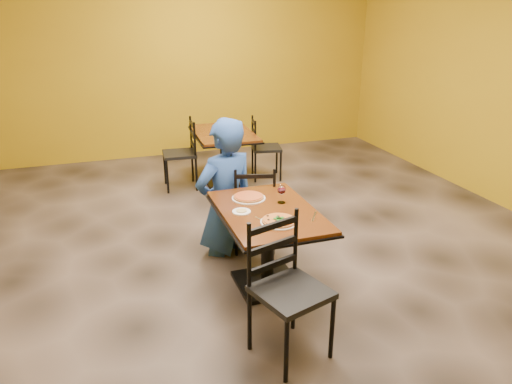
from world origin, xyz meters
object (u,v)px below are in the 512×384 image
object	(u,v)px
plate_main	(279,222)
chair_main_far	(254,206)
diner	(225,187)
wine_glass	(282,193)
plate_far	(249,198)
table_second	(224,145)
table_main	(268,230)
chair_main_near	(291,293)
chair_second_left	(179,154)
chair_second_right	(266,148)
side_plate	(241,212)
pizza_far	(249,197)
pizza_main	(279,220)

from	to	relation	value
plate_main	chair_main_far	bearing A→B (deg)	82.78
diner	wine_glass	bearing A→B (deg)	99.27
plate_far	wine_glass	bearing A→B (deg)	-36.68
table_second	wine_glass	world-z (taller)	wine_glass
table_main	chair_main_far	world-z (taller)	chair_main_far
chair_main_near	chair_second_left	world-z (taller)	chair_main_near
chair_main_far	chair_second_right	xyz separation A→B (m)	(0.88, 2.05, -0.01)
table_main	side_plate	distance (m)	0.31
plate_main	chair_second_left	bearing A→B (deg)	95.06
plate_main	pizza_far	world-z (taller)	pizza_far
chair_main_near	chair_second_right	bearing A→B (deg)	55.17
chair_second_right	plate_far	size ratio (longest dim) A/B	2.93
plate_main	pizza_main	world-z (taller)	pizza_main
wine_glass	pizza_main	bearing A→B (deg)	-114.04
chair_main_far	chair_second_left	world-z (taller)	chair_second_left
side_plate	chair_second_right	bearing A→B (deg)	66.03
chair_second_right	wine_glass	bearing A→B (deg)	174.77
side_plate	diner	bearing A→B (deg)	85.21
table_main	diner	xyz separation A→B (m)	(-0.17, 0.79, 0.15)
chair_second_left	table_main	bearing A→B (deg)	9.50
chair_second_left	pizza_far	distance (m)	2.54
table_main	chair_second_left	world-z (taller)	chair_second_left
table_main	table_second	size ratio (longest dim) A/B	0.99
chair_main_far	pizza_main	distance (m)	1.09
table_main	chair_main_near	bearing A→B (deg)	-100.03
table_main	plate_far	size ratio (longest dim) A/B	3.97
pizza_main	diner	bearing A→B (deg)	98.79
chair_main_far	wine_glass	bearing A→B (deg)	109.49
diner	plate_far	distance (m)	0.49
pizza_far	table_second	bearing A→B (deg)	80.00
chair_main_near	diner	size ratio (longest dim) A/B	0.73
pizza_main	plate_far	xyz separation A→B (m)	(-0.07, 0.58, -0.02)
table_second	pizza_main	xyz separation A→B (m)	(-0.37, -3.09, 0.21)
plate_far	wine_glass	size ratio (longest dim) A/B	1.72
table_main	pizza_far	xyz separation A→B (m)	(-0.08, 0.31, 0.21)
table_main	pizza_far	distance (m)	0.38
plate_main	plate_far	world-z (taller)	same
pizza_main	chair_main_near	bearing A→B (deg)	-103.73
diner	pizza_main	xyz separation A→B (m)	(0.16, -1.06, 0.06)
chair_second_left	wine_glass	xyz separation A→B (m)	(0.45, -2.70, 0.36)
chair_main_near	plate_far	bearing A→B (deg)	68.49
wine_glass	table_second	bearing A→B (deg)	85.92
diner	pizza_main	world-z (taller)	diner
plate_far	pizza_far	world-z (taller)	pizza_far
plate_main	table_main	bearing A→B (deg)	89.16
chair_main_near	chair_main_far	size ratio (longest dim) A/B	1.12
table_second	diner	size ratio (longest dim) A/B	0.88
chair_main_near	pizza_far	bearing A→B (deg)	68.49
chair_main_far	wine_glass	xyz separation A→B (m)	(0.04, -0.65, 0.38)
table_main	wine_glass	world-z (taller)	wine_glass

